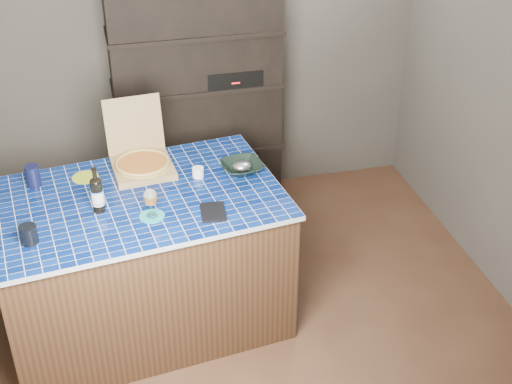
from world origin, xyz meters
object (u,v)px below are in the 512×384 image
object	(u,v)px
mead_bottle	(97,194)
pizza_box	(142,161)
kitchen_island	(142,261)
wine_glass	(150,198)
bowl	(242,167)
dvd_case	(213,212)

from	to	relation	value
mead_bottle	pizza_box	bearing A→B (deg)	54.99
kitchen_island	pizza_box	world-z (taller)	pizza_box
pizza_box	wine_glass	xyz separation A→B (m)	(-0.01, -0.54, 0.07)
kitchen_island	wine_glass	distance (m)	0.62
mead_bottle	wine_glass	bearing A→B (deg)	-25.70
kitchen_island	pizza_box	size ratio (longest dim) A/B	3.86
mead_bottle	bowl	world-z (taller)	mead_bottle
bowl	mead_bottle	bearing A→B (deg)	-165.23
pizza_box	dvd_case	world-z (taller)	pizza_box
mead_bottle	wine_glass	world-z (taller)	mead_bottle
wine_glass	dvd_case	size ratio (longest dim) A/B	0.90
pizza_box	dvd_case	distance (m)	0.68
pizza_box	dvd_case	bearing A→B (deg)	-65.69
mead_bottle	dvd_case	distance (m)	0.65
kitchen_island	wine_glass	xyz separation A→B (m)	(0.07, -0.22, 0.58)
kitchen_island	bowl	world-z (taller)	bowl
pizza_box	mead_bottle	distance (m)	0.50
pizza_box	kitchen_island	bearing A→B (deg)	-107.92
pizza_box	wine_glass	size ratio (longest dim) A/B	2.70
mead_bottle	wine_glass	size ratio (longest dim) A/B	1.59
mead_bottle	bowl	xyz separation A→B (m)	(0.87, 0.23, -0.08)
pizza_box	wine_glass	bearing A→B (deg)	-95.48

